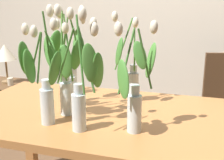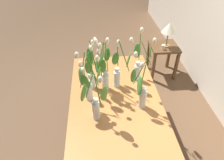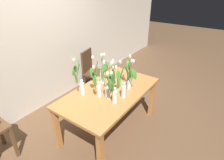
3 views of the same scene
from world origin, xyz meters
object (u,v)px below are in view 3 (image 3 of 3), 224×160
(tulip_vase_4, at_px, (130,78))
(tulip_vase_5, at_px, (80,83))
(tulip_vase_3, at_px, (124,83))
(tulip_vase_1, at_px, (97,85))
(dining_table, at_px, (110,96))
(tulip_vase_0, at_px, (113,88))
(dining_chair, at_px, (91,69))
(tulip_vase_6, at_px, (109,84))
(tulip_vase_2, at_px, (103,73))

(tulip_vase_4, xyz_separation_m, tulip_vase_5, (-0.55, 0.49, 0.01))
(tulip_vase_3, xyz_separation_m, tulip_vase_5, (-0.30, 0.54, -0.04))
(tulip_vase_1, bearing_deg, dining_table, -14.83)
(tulip_vase_0, bearing_deg, tulip_vase_5, 100.33)
(dining_chair, bearing_deg, tulip_vase_6, -129.58)
(dining_table, xyz_separation_m, dining_chair, (0.79, 1.05, -0.12))
(tulip_vase_2, xyz_separation_m, dining_chair, (0.67, 0.83, -0.40))
(tulip_vase_2, distance_m, tulip_vase_5, 0.44)
(tulip_vase_6, bearing_deg, tulip_vase_4, -14.40)
(tulip_vase_4, bearing_deg, tulip_vase_3, -168.41)
(dining_table, height_order, tulip_vase_5, tulip_vase_5)
(tulip_vase_0, xyz_separation_m, tulip_vase_6, (0.06, 0.11, -0.01))
(dining_table, bearing_deg, tulip_vase_1, 165.17)
(tulip_vase_0, xyz_separation_m, dining_chair, (1.01, 1.26, -0.44))
(dining_table, xyz_separation_m, tulip_vase_1, (-0.21, 0.06, 0.27))
(tulip_vase_3, distance_m, tulip_vase_4, 0.26)
(dining_table, bearing_deg, tulip_vase_0, -136.48)
(tulip_vase_5, distance_m, tulip_vase_6, 0.42)
(tulip_vase_2, xyz_separation_m, tulip_vase_4, (0.11, -0.42, -0.00))
(tulip_vase_6, relative_size, dining_chair, 0.63)
(tulip_vase_1, distance_m, dining_chair, 1.47)
(tulip_vase_0, relative_size, tulip_vase_5, 1.01)
(tulip_vase_3, bearing_deg, tulip_vase_4, 11.59)
(dining_table, relative_size, tulip_vase_3, 2.78)
(tulip_vase_1, height_order, tulip_vase_5, tulip_vase_1)
(tulip_vase_4, bearing_deg, tulip_vase_0, -179.01)
(dining_table, distance_m, tulip_vase_6, 0.36)
(tulip_vase_5, bearing_deg, tulip_vase_3, -61.03)
(tulip_vase_4, xyz_separation_m, dining_chair, (0.55, 1.25, -0.39))
(tulip_vase_6, bearing_deg, tulip_vase_2, 47.85)
(tulip_vase_0, xyz_separation_m, tulip_vase_1, (0.01, 0.26, -0.05))
(dining_table, bearing_deg, dining_chair, 53.05)
(tulip_vase_0, height_order, tulip_vase_1, tulip_vase_0)
(dining_table, xyz_separation_m, tulip_vase_2, (0.13, 0.22, 0.27))
(tulip_vase_1, bearing_deg, tulip_vase_0, -91.50)
(tulip_vase_4, bearing_deg, dining_table, 140.41)
(tulip_vase_0, bearing_deg, tulip_vase_6, 61.70)
(tulip_vase_6, distance_m, dining_chair, 1.55)
(tulip_vase_0, distance_m, tulip_vase_3, 0.21)
(tulip_vase_3, relative_size, dining_chair, 0.62)
(tulip_vase_0, relative_size, dining_chair, 0.63)
(tulip_vase_2, bearing_deg, tulip_vase_4, -74.79)
(tulip_vase_3, xyz_separation_m, tulip_vase_6, (-0.15, 0.15, -0.00))
(tulip_vase_2, height_order, tulip_vase_3, tulip_vase_3)
(tulip_vase_1, distance_m, tulip_vase_2, 0.37)
(tulip_vase_4, height_order, tulip_vase_6, tulip_vase_6)
(dining_table, distance_m, tulip_vase_3, 0.40)
(tulip_vase_0, height_order, tulip_vase_5, tulip_vase_0)
(tulip_vase_2, relative_size, dining_chair, 0.59)
(tulip_vase_0, relative_size, tulip_vase_6, 1.00)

